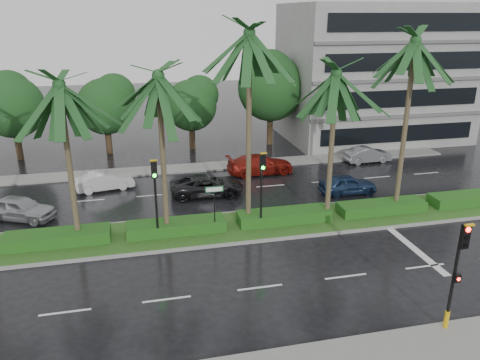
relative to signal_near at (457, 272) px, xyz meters
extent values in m
plane|color=black|center=(-6.00, 9.39, -2.50)|extent=(120.00, 120.00, 0.00)
cube|color=gray|center=(-6.00, 21.39, -2.44)|extent=(40.00, 2.00, 0.12)
cube|color=gray|center=(-6.00, 10.39, -2.43)|extent=(36.00, 4.00, 0.14)
cube|color=#204E1A|center=(-6.00, 10.39, -2.36)|extent=(35.60, 3.70, 0.02)
cube|color=#1E4D16|center=(-15.00, 10.39, -2.05)|extent=(5.20, 1.40, 0.60)
cube|color=#1E4D16|center=(-9.00, 10.39, -2.05)|extent=(5.20, 1.40, 0.60)
cube|color=#1E4D16|center=(-3.00, 10.39, -2.05)|extent=(5.20, 1.40, 0.60)
cube|color=#1E4D16|center=(3.00, 10.39, -2.05)|extent=(5.20, 1.40, 0.60)
cube|color=#1E4D16|center=(9.00, 10.39, -2.05)|extent=(5.20, 1.40, 0.60)
cube|color=silver|center=(-18.00, 16.39, -2.50)|extent=(2.00, 0.12, 0.01)
cube|color=silver|center=(-14.00, 4.39, -2.50)|extent=(2.00, 0.12, 0.01)
cube|color=silver|center=(-14.00, 16.39, -2.50)|extent=(2.00, 0.12, 0.01)
cube|color=silver|center=(-10.00, 4.39, -2.50)|extent=(2.00, 0.12, 0.01)
cube|color=silver|center=(-10.00, 16.39, -2.50)|extent=(2.00, 0.12, 0.01)
cube|color=silver|center=(-6.00, 4.39, -2.50)|extent=(2.00, 0.12, 0.01)
cube|color=silver|center=(-6.00, 16.39, -2.50)|extent=(2.00, 0.12, 0.01)
cube|color=silver|center=(-2.00, 4.39, -2.50)|extent=(2.00, 0.12, 0.01)
cube|color=silver|center=(-2.00, 16.39, -2.50)|extent=(2.00, 0.12, 0.01)
cube|color=silver|center=(2.00, 4.39, -2.50)|extent=(2.00, 0.12, 0.01)
cube|color=silver|center=(2.00, 16.39, -2.50)|extent=(2.00, 0.12, 0.01)
cube|color=silver|center=(6.00, 16.39, -2.50)|extent=(2.00, 0.12, 0.01)
cube|color=silver|center=(10.00, 16.39, -2.50)|extent=(2.00, 0.12, 0.01)
cube|color=silver|center=(2.50, 6.39, -2.50)|extent=(0.40, 6.00, 0.01)
cylinder|color=#473D29|center=(-14.00, 10.49, 1.62)|extent=(0.28, 0.28, 7.95)
cylinder|color=#473D29|center=(-14.00, 10.49, -2.13)|extent=(0.40, 0.40, 0.44)
cylinder|color=#473D29|center=(-9.50, 10.29, 1.77)|extent=(0.28, 0.28, 8.25)
cylinder|color=#473D29|center=(-9.50, 10.29, -2.13)|extent=(0.40, 0.40, 0.44)
cylinder|color=#473D29|center=(-5.00, 10.59, 2.71)|extent=(0.28, 0.28, 10.13)
cylinder|color=#473D29|center=(-5.00, 10.59, -2.13)|extent=(0.40, 0.40, 0.44)
cylinder|color=#473D29|center=(-0.50, 10.19, 1.71)|extent=(0.28, 0.28, 8.13)
cylinder|color=#473D29|center=(-0.50, 10.19, -2.13)|extent=(0.40, 0.40, 0.44)
cylinder|color=#473D29|center=(4.00, 10.49, 2.49)|extent=(0.28, 0.28, 9.69)
cylinder|color=#473D29|center=(4.00, 10.49, -2.13)|extent=(0.40, 0.40, 0.44)
cylinder|color=black|center=(0.00, 0.09, -0.68)|extent=(0.12, 0.12, 3.40)
cube|color=black|center=(0.00, -0.09, 1.47)|extent=(0.30, 0.18, 0.90)
cube|color=gold|center=(0.00, -0.21, 1.95)|extent=(0.34, 0.12, 0.06)
cylinder|color=#FF0C05|center=(0.00, -0.19, 1.77)|extent=(0.18, 0.04, 0.18)
cylinder|color=black|center=(0.00, -0.19, 1.47)|extent=(0.18, 0.04, 0.18)
cylinder|color=black|center=(0.00, -0.19, 1.17)|extent=(0.18, 0.04, 0.18)
cylinder|color=gold|center=(0.00, 0.09, -2.03)|extent=(0.18, 0.18, 0.70)
cube|color=black|center=(0.00, -0.07, -0.18)|extent=(0.22, 0.16, 0.32)
cylinder|color=#FF0C05|center=(0.00, -0.16, -0.18)|extent=(0.12, 0.03, 0.12)
cylinder|color=black|center=(-10.00, 9.79, -0.65)|extent=(0.12, 0.12, 3.40)
cube|color=black|center=(-10.00, 9.61, 1.50)|extent=(0.30, 0.18, 0.90)
cube|color=gold|center=(-10.00, 9.49, 1.98)|extent=(0.34, 0.12, 0.06)
cylinder|color=black|center=(-10.00, 9.51, 1.80)|extent=(0.18, 0.04, 0.18)
cylinder|color=black|center=(-10.00, 9.51, 1.50)|extent=(0.18, 0.04, 0.18)
cylinder|color=#0CE519|center=(-10.00, 9.51, 1.20)|extent=(0.18, 0.04, 0.18)
cylinder|color=black|center=(-4.50, 9.79, -0.65)|extent=(0.12, 0.12, 3.40)
cube|color=black|center=(-4.50, 9.61, 1.50)|extent=(0.30, 0.18, 0.90)
cube|color=gold|center=(-4.50, 9.49, 1.98)|extent=(0.34, 0.12, 0.06)
cylinder|color=black|center=(-4.50, 9.51, 1.80)|extent=(0.18, 0.04, 0.18)
cylinder|color=black|center=(-4.50, 9.51, 1.50)|extent=(0.18, 0.04, 0.18)
cylinder|color=#0CE519|center=(-4.50, 9.51, 1.20)|extent=(0.18, 0.04, 0.18)
cylinder|color=black|center=(-7.00, 9.89, -1.05)|extent=(0.06, 0.06, 2.60)
cube|color=#0C5926|center=(-7.00, 9.86, 0.10)|extent=(0.95, 0.04, 0.30)
cube|color=white|center=(-7.00, 9.84, 0.10)|extent=(0.85, 0.01, 0.22)
cylinder|color=#372B19|center=(-20.00, 26.89, -1.31)|extent=(0.52, 0.52, 2.38)
sphere|color=#183A16|center=(-20.00, 26.89, 1.78)|extent=(4.90, 4.90, 4.90)
sphere|color=#183A16|center=(-20.00, 27.19, 2.74)|extent=(3.67, 3.67, 3.67)
cylinder|color=#372B19|center=(-13.00, 26.89, -1.39)|extent=(0.52, 0.52, 2.23)
sphere|color=#183A16|center=(-13.00, 26.89, 1.50)|extent=(4.58, 4.58, 4.58)
sphere|color=#183A16|center=(-13.00, 27.19, 2.40)|extent=(3.44, 3.44, 3.44)
cylinder|color=#372B19|center=(-6.00, 26.89, -1.45)|extent=(0.52, 0.52, 2.11)
sphere|color=#183A16|center=(-6.00, 26.89, 1.30)|extent=(4.35, 4.35, 4.35)
sphere|color=#183A16|center=(-6.00, 27.19, 2.15)|extent=(3.26, 3.26, 3.26)
cylinder|color=#372B19|center=(1.00, 26.89, -1.11)|extent=(0.52, 0.52, 2.79)
sphere|color=#183A16|center=(1.00, 26.89, 2.53)|extent=(5.75, 5.75, 5.75)
sphere|color=#183A16|center=(1.00, 27.19, 3.64)|extent=(4.31, 4.31, 4.31)
cylinder|color=#372B19|center=(8.00, 26.89, -1.40)|extent=(0.52, 0.52, 2.21)
sphere|color=#183A16|center=(8.00, 26.89, 1.48)|extent=(4.55, 4.55, 4.55)
sphere|color=#183A16|center=(8.00, 27.19, 2.36)|extent=(3.41, 3.41, 3.41)
cube|color=gray|center=(11.00, 27.39, 3.50)|extent=(16.00, 10.00, 12.00)
imported|color=#9D9EA4|center=(-17.50, 14.30, -1.82)|extent=(3.15, 4.31, 1.37)
imported|color=silver|center=(-13.00, 18.16, -1.88)|extent=(2.00, 3.95, 1.24)
imported|color=black|center=(-6.50, 15.69, -1.85)|extent=(2.32, 4.78, 1.31)
imported|color=maroon|center=(-2.00, 19.11, -1.79)|extent=(2.19, 4.98, 1.42)
imported|color=navy|center=(2.50, 13.90, -1.87)|extent=(1.63, 3.79, 1.27)
imported|color=slate|center=(7.00, 19.89, -1.88)|extent=(1.54, 3.83, 1.24)
camera|label=1|loc=(-10.73, -12.42, 8.67)|focal=35.00mm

